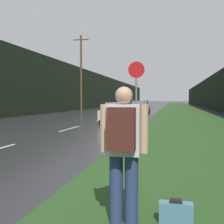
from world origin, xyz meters
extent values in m
cube|color=#26471E|center=(6.60, 40.00, 0.01)|extent=(6.00, 240.00, 0.02)
cube|color=silver|center=(0.00, 15.04, 0.00)|extent=(0.12, 3.00, 0.01)
cube|color=silver|center=(0.00, 22.04, 0.00)|extent=(0.12, 3.00, 0.01)
cube|color=silver|center=(0.00, 29.04, 0.00)|extent=(0.12, 3.00, 0.01)
cube|color=black|center=(-9.60, 50.00, 3.29)|extent=(2.00, 140.00, 6.58)
cube|color=black|center=(12.60, 50.00, 2.81)|extent=(2.00, 140.00, 5.61)
cylinder|color=#4C3823|center=(-4.82, 31.26, 4.45)|extent=(0.24, 0.24, 8.90)
cube|color=#4C3823|center=(-4.82, 31.26, 8.40)|extent=(1.80, 0.10, 0.10)
cylinder|color=slate|center=(4.10, 11.52, 1.22)|extent=(0.07, 0.07, 2.44)
cylinder|color=#B71414|center=(4.10, 11.52, 2.76)|extent=(0.64, 0.02, 0.64)
cylinder|color=navy|center=(4.83, 4.03, 0.45)|extent=(0.17, 0.17, 0.89)
cylinder|color=navy|center=(5.03, 4.04, 0.45)|extent=(0.17, 0.17, 0.89)
cube|color=silver|center=(4.93, 4.04, 1.21)|extent=(0.42, 0.24, 0.64)
sphere|color=tan|center=(4.93, 4.04, 1.64)|extent=(0.22, 0.22, 0.22)
cylinder|color=tan|center=(4.68, 4.03, 1.23)|extent=(0.10, 0.10, 0.61)
cylinder|color=tan|center=(5.19, 4.05, 1.23)|extent=(0.10, 0.10, 0.61)
cube|color=#471E19|center=(4.94, 3.83, 1.25)|extent=(0.33, 0.19, 0.51)
cube|color=teal|center=(5.58, 4.17, 0.14)|extent=(0.43, 0.16, 0.29)
cube|color=black|center=(5.58, 4.17, 0.31)|extent=(0.16, 0.11, 0.04)
cube|color=#BCBCBC|center=(1.80, 19.64, 0.61)|extent=(1.78, 4.42, 0.60)
cube|color=slate|center=(1.80, 19.87, 1.15)|extent=(1.51, 1.99, 0.49)
cylinder|color=black|center=(2.65, 18.27, 0.34)|extent=(0.20, 0.68, 0.68)
cylinder|color=black|center=(0.95, 18.27, 0.34)|extent=(0.20, 0.68, 0.68)
cylinder|color=black|center=(2.65, 21.01, 0.34)|extent=(0.20, 0.68, 0.68)
cylinder|color=black|center=(0.95, 21.01, 0.34)|extent=(0.20, 0.68, 0.68)
cube|color=#9E9EA3|center=(1.80, 32.53, 0.63)|extent=(1.94, 4.11, 0.65)
cube|color=#5E5E61|center=(1.80, 32.74, 1.21)|extent=(1.65, 1.85, 0.52)
cylinder|color=black|center=(2.72, 31.26, 0.34)|extent=(0.20, 0.68, 0.68)
cylinder|color=black|center=(0.88, 31.26, 0.34)|extent=(0.20, 0.68, 0.68)
cylinder|color=black|center=(2.72, 33.81, 0.34)|extent=(0.20, 0.68, 0.68)
cylinder|color=black|center=(0.88, 33.81, 0.34)|extent=(0.20, 0.68, 0.68)
cube|color=#4C514C|center=(-1.80, 43.08, 0.63)|extent=(1.85, 4.34, 0.61)
cube|color=#2D302D|center=(-1.80, 42.86, 1.18)|extent=(1.57, 1.95, 0.50)
cylinder|color=black|center=(-2.68, 44.42, 0.36)|extent=(0.20, 0.72, 0.72)
cylinder|color=black|center=(-0.92, 44.42, 0.36)|extent=(0.20, 0.72, 0.72)
cylinder|color=black|center=(-2.68, 41.73, 0.36)|extent=(0.20, 0.72, 0.72)
cylinder|color=black|center=(-0.92, 41.73, 0.36)|extent=(0.20, 0.72, 0.72)
camera|label=1|loc=(5.54, 0.58, 1.59)|focal=45.00mm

